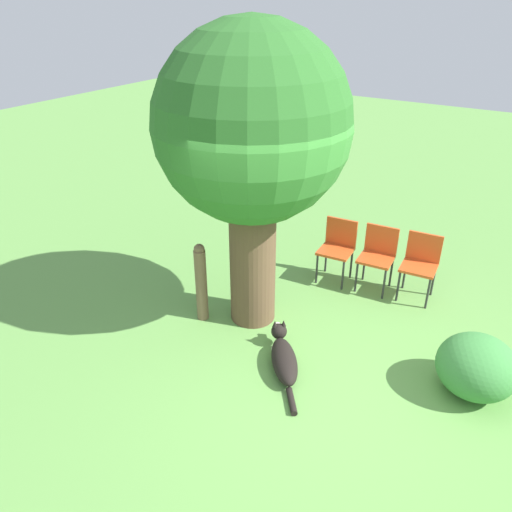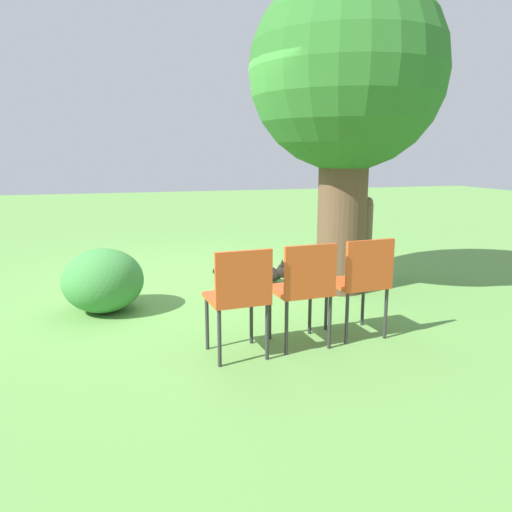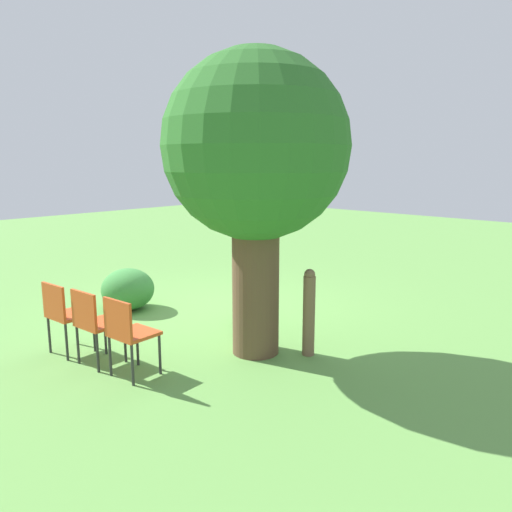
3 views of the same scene
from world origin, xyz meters
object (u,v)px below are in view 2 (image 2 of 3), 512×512
Objects in this scene: oak_tree at (347,79)px; red_chair_0 at (239,293)px; red_chair_2 at (362,279)px; dog at (260,272)px; fence_post at (366,238)px; red_chair_1 at (304,286)px.

red_chair_0 is at bearing -45.42° from oak_tree.
red_chair_0 is (1.58, -1.60, -1.82)m from oak_tree.
oak_tree is at bearing -23.15° from red_chair_2.
oak_tree is 3.98× the size of red_chair_0.
red_chair_0 reaches higher than dog.
fence_post is (0.26, 1.30, 0.41)m from dog.
red_chair_1 is at bearing -44.47° from dog.
oak_tree is at bearing 14.35° from dog.
dog is 2.11m from red_chair_2.
red_chair_1 reaches higher than dog.
oak_tree is 3.34× the size of fence_post.
red_chair_0 is at bearing 93.47° from red_chair_2.
red_chair_1 is (1.87, -1.57, -0.00)m from fence_post.
red_chair_2 is (1.43, -0.49, -1.82)m from oak_tree.
red_chair_0 and red_chair_1 have the same top height.
red_chair_0 is at bearing -57.81° from dog.
red_chair_1 and red_chair_2 have the same top height.
red_chair_0 and red_chair_2 have the same top height.
dog is 1.19× the size of red_chair_0.
dog is 1.19× the size of red_chair_2.
dog is 1.39m from fence_post.
fence_post is (-0.36, 0.52, -1.81)m from oak_tree.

